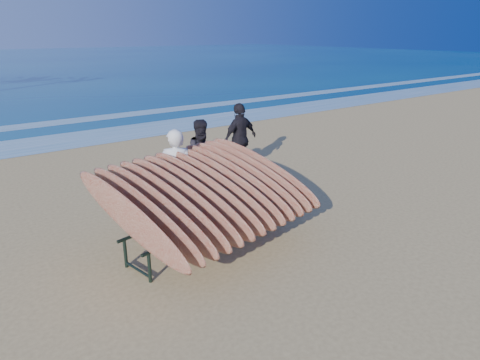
# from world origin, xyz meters

# --- Properties ---
(ground) EXTENTS (120.00, 120.00, 0.00)m
(ground) POSITION_xyz_m (0.00, 0.00, 0.00)
(ground) COLOR tan
(ground) RESTS_ON ground
(foam_near) EXTENTS (160.00, 160.00, 0.00)m
(foam_near) POSITION_xyz_m (0.00, 10.00, 0.01)
(foam_near) COLOR white
(foam_near) RESTS_ON ground
(foam_far) EXTENTS (160.00, 160.00, 0.00)m
(foam_far) POSITION_xyz_m (0.00, 13.50, 0.01)
(foam_far) COLOR white
(foam_far) RESTS_ON ground
(surfboard_rack) EXTENTS (3.68, 3.51, 1.67)m
(surfboard_rack) POSITION_xyz_m (-0.93, 0.58, 0.99)
(surfboard_rack) COLOR black
(surfboard_rack) RESTS_ON ground
(person_white) EXTENTS (0.82, 0.73, 1.88)m
(person_white) POSITION_xyz_m (-0.84, 1.79, 0.94)
(person_white) COLOR silver
(person_white) RESTS_ON ground
(person_dark_a) EXTENTS (0.87, 0.69, 1.73)m
(person_dark_a) POSITION_xyz_m (0.47, 2.91, 0.87)
(person_dark_a) COLOR black
(person_dark_a) RESTS_ON ground
(person_dark_b) EXTENTS (1.16, 0.60, 1.89)m
(person_dark_b) POSITION_xyz_m (1.99, 3.50, 0.95)
(person_dark_b) COLOR black
(person_dark_b) RESTS_ON ground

